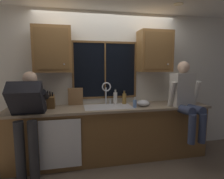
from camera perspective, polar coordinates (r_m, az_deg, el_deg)
back_wall at (r=3.44m, az=-1.54°, el=1.81°), size 5.73×0.12×2.55m
ceiling_downlight_right at (r=3.29m, az=19.79°, el=23.50°), size 0.14×0.14×0.01m
window_glass at (r=3.35m, az=-2.15°, el=5.95°), size 1.10×0.02×0.95m
window_frame_top at (r=3.36m, az=-2.16°, el=14.36°), size 1.17×0.02×0.04m
window_frame_bottom at (r=3.39m, az=-2.08°, el=-2.42°), size 1.17×0.02×0.04m
window_frame_left at (r=3.29m, az=-11.95°, el=5.77°), size 0.03×0.02×0.95m
window_frame_right at (r=3.48m, az=7.18°, el=5.95°), size 0.03×0.02×0.95m
window_mullion_center at (r=3.34m, az=-2.11°, el=5.94°), size 0.02×0.02×0.95m
lower_cabinet_run at (r=3.29m, az=-0.37°, el=-13.40°), size 3.33×0.58×0.88m
countertop at (r=3.14m, az=-0.31°, el=-5.65°), size 3.39×0.62×0.04m
dishwasher_front at (r=2.94m, az=-15.54°, el=-15.91°), size 0.60×0.02×0.74m
upper_cabinet_left at (r=3.16m, az=-17.76°, el=11.60°), size 0.59×0.36×0.72m
upper_cabinet_right at (r=3.46m, az=12.98°, el=11.36°), size 0.59×0.36×0.72m
sink at (r=3.16m, az=-1.19°, el=-7.03°), size 0.80×0.46×0.21m
faucet at (r=3.27m, az=-1.66°, el=-0.27°), size 0.18×0.09×0.40m
person_standing at (r=2.86m, az=-24.52°, el=-6.63°), size 0.53×0.71×1.52m
person_sitting_on_counter at (r=3.33m, az=21.72°, el=-1.86°), size 0.54×0.63×1.26m
knife_block at (r=3.13m, az=-18.31°, el=-3.67°), size 0.12×0.18×0.32m
cutting_board at (r=3.27m, az=-11.17°, el=-2.19°), size 0.25×0.08×0.31m
mixing_bowl at (r=3.22m, az=9.59°, el=-4.18°), size 0.22×0.22×0.11m
soap_dispenser at (r=3.09m, az=7.04°, el=-4.25°), size 0.06×0.07×0.18m
bottle_green_glass at (r=3.33m, az=1.03°, el=-2.58°), size 0.07×0.07×0.27m
bottle_tall_clear at (r=3.35m, az=3.79°, el=-2.73°), size 0.07×0.07×0.24m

